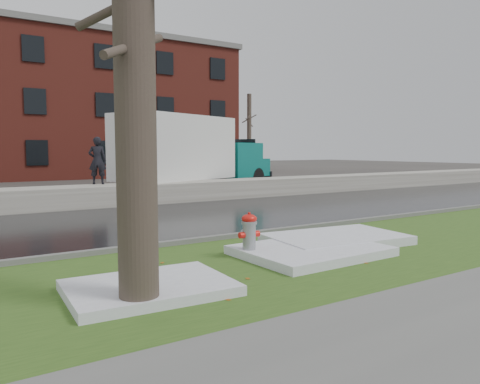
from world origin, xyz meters
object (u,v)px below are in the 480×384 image
fire_hydrant (249,234)px  worker (97,161)px  tree (134,51)px  box_truck (192,154)px

fire_hydrant → worker: bearing=92.4°
tree → box_truck: 15.20m
tree → worker: 12.00m
tree → box_truck: bearing=60.2°
worker → tree: bearing=99.0°
fire_hydrant → tree: (-2.65, -1.44, 2.70)m
tree → worker: bearing=76.0°
box_truck → tree: bearing=-142.8°
tree → fire_hydrant: bearing=28.5°
fire_hydrant → tree: tree is taller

